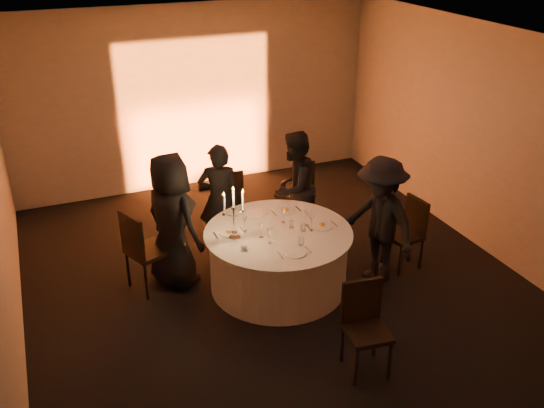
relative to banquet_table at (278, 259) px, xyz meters
name	(u,v)px	position (x,y,z in m)	size (l,w,h in m)	color
floor	(278,285)	(0.00, 0.00, -0.38)	(7.00, 7.00, 0.00)	black
ceiling	(279,44)	(0.00, 0.00, 2.62)	(7.00, 7.00, 0.00)	silver
wall_back	(195,98)	(0.00, 3.50, 1.12)	(7.00, 7.00, 0.00)	#A09B94
wall_front	(482,366)	(0.00, -3.50, 1.12)	(7.00, 7.00, 0.00)	#A09B94
wall_right	(487,142)	(3.00, 0.00, 1.12)	(7.00, 7.00, 0.00)	#A09B94
uplighter_fixture	(205,186)	(0.00, 3.20, -0.33)	(0.25, 0.12, 0.10)	black
banquet_table	(278,259)	(0.00, 0.00, 0.00)	(1.80, 1.80, 0.77)	black
chair_left	(142,247)	(-1.55, 0.56, 0.22)	(0.60, 0.60, 1.06)	black
chair_back_left	(227,197)	(-0.11, 1.62, 0.16)	(0.45, 0.45, 0.97)	black
chair_back_right	(299,190)	(0.93, 1.42, 0.17)	(0.59, 0.59, 0.98)	black
chair_right	(409,229)	(1.77, -0.17, 0.14)	(0.45, 0.45, 0.94)	black
chair_front	(365,321)	(0.23, -1.68, 0.16)	(0.47, 0.47, 0.97)	black
guest_left	(172,221)	(-1.15, 0.58, 0.48)	(0.84, 0.55, 1.73)	black
guest_back_left	(219,199)	(-0.38, 1.12, 0.39)	(0.57, 0.37, 1.56)	black
guest_back_right	(294,188)	(0.67, 1.03, 0.42)	(0.78, 0.61, 1.61)	black
guest_right	(380,221)	(1.21, -0.33, 0.45)	(1.07, 0.62, 1.66)	black
plate_left	(229,232)	(-0.56, 0.19, 0.40)	(0.36, 0.25, 0.08)	white
plate_back_left	(253,214)	(-0.11, 0.55, 0.39)	(0.36, 0.29, 0.01)	white
plate_back_right	(286,210)	(0.31, 0.47, 0.40)	(0.35, 0.26, 0.08)	white
plate_right	(322,225)	(0.55, -0.08, 0.40)	(0.36, 0.27, 0.08)	white
plate_front	(294,252)	(-0.03, -0.53, 0.39)	(0.36, 0.28, 0.01)	white
coffee_cup	(244,247)	(-0.53, -0.24, 0.42)	(0.11, 0.11, 0.07)	white
candelabra	(234,221)	(-0.54, 0.04, 0.62)	(0.28, 0.14, 0.68)	white
wine_glass_a	(307,215)	(0.39, 0.02, 0.52)	(0.07, 0.07, 0.19)	silver
wine_glass_b	(312,220)	(0.38, -0.13, 0.52)	(0.07, 0.07, 0.19)	silver
wine_glass_c	(283,212)	(0.15, 0.20, 0.52)	(0.07, 0.07, 0.19)	silver
wine_glass_d	(244,221)	(-0.37, 0.17, 0.52)	(0.07, 0.07, 0.19)	silver
wine_glass_e	(261,227)	(-0.24, -0.05, 0.52)	(0.07, 0.07, 0.19)	silver
wine_glass_f	(270,233)	(-0.20, -0.22, 0.52)	(0.07, 0.07, 0.19)	silver
tumbler_a	(301,241)	(0.12, -0.40, 0.43)	(0.07, 0.07, 0.09)	silver
tumbler_b	(292,224)	(0.19, 0.04, 0.43)	(0.07, 0.07, 0.09)	silver
tumbler_c	(303,228)	(0.29, -0.10, 0.43)	(0.07, 0.07, 0.09)	silver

